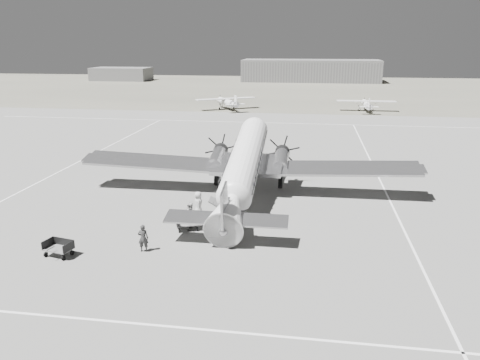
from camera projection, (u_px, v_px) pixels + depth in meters
The scene contains 16 objects.
ground at pixel (228, 214), 33.66m from camera, with size 260.00×260.00×0.00m, color slate.
taxi_line_near at pixel (173, 327), 20.38m from camera, with size 60.00×0.15×0.01m, color white.
taxi_line_right at pixel (401, 224), 31.94m from camera, with size 0.15×80.00×0.01m, color white.
taxi_line_left at pixel (65, 169), 45.71m from camera, with size 0.15×60.00×0.01m, color white.
taxi_line_horizon at pixel (273, 123), 71.58m from camera, with size 90.00×0.15×0.01m, color white.
grass_infield at pixel (290, 89), 123.72m from camera, with size 260.00×90.00×0.01m, color #656355.
hangar_main at pixel (310, 71), 145.77m from camera, with size 42.00×14.00×6.60m.
shed_secondary at pixel (121, 74), 149.98m from camera, with size 18.00×10.00×4.00m, color #5E5E5E.
dc3_airliner at pixel (244, 167), 36.06m from camera, with size 27.87×19.34×5.31m, color #AAAAAC, non-canonical shape.
light_plane_left at pixel (227, 103), 85.14m from camera, with size 11.37×9.22×2.36m, color white, non-canonical shape.
light_plane_right at pixel (366, 105), 83.03m from camera, with size 10.41×8.45×2.16m, color white, non-canonical shape.
baggage_cart_near at pixel (187, 223), 30.80m from camera, with size 1.56×1.10×0.88m, color #5E5E5E, non-canonical shape.
baggage_cart_far at pixel (58, 248), 27.01m from camera, with size 1.66×1.17×0.93m, color #5E5E5E, non-canonical shape.
ground_crew at pixel (143, 238), 27.51m from camera, with size 0.62×0.40×1.69m, color #2A2A2A.
ramp_agent at pixel (191, 215), 30.87m from camera, with size 0.90×0.70×1.85m, color #AFAFAD.
passenger at pixel (198, 204), 32.96m from camera, with size 0.91×0.59×1.86m, color #ACACA9.
Camera 1 is at (5.55, -31.08, 11.94)m, focal length 35.00 mm.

